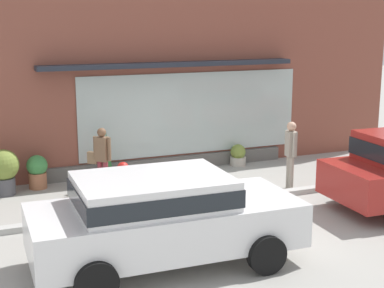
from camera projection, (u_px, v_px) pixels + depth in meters
The scene contains 11 objects.
ground_plane at pixel (217, 201), 12.74m from camera, with size 60.00×60.00×0.00m, color #9E9B93.
curb_strip at pixel (221, 201), 12.54m from camera, with size 14.00×0.24×0.12m, color #B2B2AD.
storefront at pixel (167, 72), 15.06m from camera, with size 14.00×0.81×5.32m.
fire_hydrant at pixel (123, 180), 12.80m from camera, with size 0.41×0.37×0.86m.
pedestrian_with_handbag at pixel (102, 156), 13.21m from camera, with size 0.48×0.50×1.54m.
pedestrian_passerby at pixel (291, 151), 13.47m from camera, with size 0.24×0.44×1.63m.
parked_car_white at pixel (162, 214), 9.28m from camera, with size 4.44×2.14×1.52m.
potted_plant_corner_tall at pixel (3, 169), 13.11m from camera, with size 0.72×0.72×1.07m.
potted_plant_by_entrance at pixel (238, 155), 15.84m from camera, with size 0.44×0.44×0.59m.
potted_plant_low_front at pixel (37, 171), 13.65m from camera, with size 0.50×0.50×0.81m.
potted_plant_doorstep at pixel (107, 157), 14.32m from camera, with size 0.28×0.28×1.23m.
Camera 1 is at (-5.22, -11.01, 3.96)m, focal length 53.55 mm.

